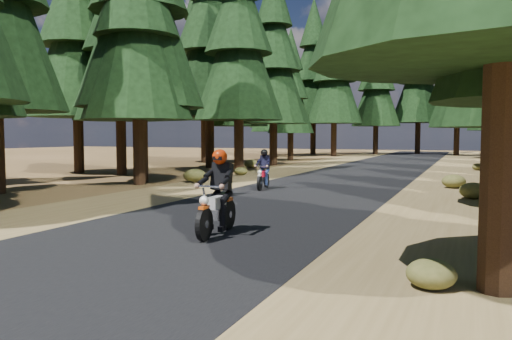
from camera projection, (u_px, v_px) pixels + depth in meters
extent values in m
plane|color=#453518|center=(232.00, 219.00, 12.10)|extent=(120.00, 120.00, 0.00)
cube|color=black|center=(297.00, 196.00, 16.68)|extent=(6.00, 100.00, 0.01)
cube|color=brown|center=(179.00, 190.00, 18.50)|extent=(3.20, 100.00, 0.01)
cube|color=brown|center=(444.00, 203.00, 14.87)|extent=(3.20, 100.00, 0.01)
cylinder|color=black|center=(505.00, 65.00, 6.27)|extent=(0.53, 0.53, 5.85)
cylinder|color=black|center=(139.00, 120.00, 20.44)|extent=(0.51, 0.51, 5.34)
cone|color=black|center=(137.00, 37.00, 20.20)|extent=(4.54, 4.54, 6.68)
cylinder|color=black|center=(502.00, 127.00, 13.66)|extent=(0.48, 0.48, 4.52)
cone|color=black|center=(505.00, 22.00, 13.47)|extent=(3.84, 3.84, 5.65)
cylinder|color=black|center=(141.00, 108.00, 21.30)|extent=(0.56, 0.56, 6.43)
cone|color=black|center=(140.00, 12.00, 21.02)|extent=(5.46, 5.46, 8.03)
cylinder|color=black|center=(121.00, 121.00, 25.40)|extent=(0.52, 0.52, 5.56)
cone|color=black|center=(120.00, 51.00, 25.15)|extent=(4.73, 4.73, 6.95)
cone|color=black|center=(119.00, 1.00, 24.98)|extent=(3.62, 3.62, 5.01)
cylinder|color=black|center=(239.00, 120.00, 27.14)|extent=(0.53, 0.53, 5.72)
cone|color=black|center=(239.00, 54.00, 26.89)|extent=(4.86, 4.86, 7.15)
cone|color=black|center=(238.00, 5.00, 26.71)|extent=(3.72, 3.72, 5.15)
cylinder|color=black|center=(512.00, 130.00, 22.09)|extent=(0.48, 0.48, 4.51)
cylinder|color=black|center=(210.00, 117.00, 31.17)|extent=(0.55, 0.55, 6.37)
cone|color=black|center=(209.00, 52.00, 30.89)|extent=(5.41, 5.41, 7.96)
cone|color=black|center=(209.00, 5.00, 30.69)|extent=(4.14, 4.14, 5.73)
cylinder|color=black|center=(273.00, 124.00, 33.69)|extent=(0.53, 0.53, 5.64)
cone|color=black|center=(274.00, 71.00, 33.44)|extent=(4.79, 4.79, 7.05)
cone|color=black|center=(274.00, 32.00, 33.26)|extent=(3.67, 3.67, 5.08)
cylinder|color=black|center=(504.00, 119.00, 27.25)|extent=(0.53, 0.53, 5.83)
cone|color=black|center=(506.00, 52.00, 27.00)|extent=(4.95, 4.95, 7.29)
cone|color=black|center=(508.00, 2.00, 26.82)|extent=(3.79, 3.79, 5.25)
cylinder|color=black|center=(237.00, 126.00, 37.47)|extent=(0.52, 0.52, 5.45)
cone|color=black|center=(237.00, 80.00, 37.23)|extent=(4.63, 4.63, 6.81)
cone|color=black|center=(237.00, 47.00, 37.06)|extent=(3.54, 3.54, 4.90)
cone|color=black|center=(237.00, 14.00, 36.89)|extent=(2.45, 2.45, 4.09)
cylinder|color=black|center=(291.00, 133.00, 40.31)|extent=(0.48, 0.48, 4.42)
cone|color=black|center=(291.00, 99.00, 40.12)|extent=(3.76, 3.76, 5.52)
cone|color=black|center=(291.00, 74.00, 39.98)|extent=(2.87, 2.87, 3.98)
cone|color=black|center=(291.00, 49.00, 39.84)|extent=(1.99, 1.99, 3.31)
cylinder|color=black|center=(272.00, 132.00, 46.61)|extent=(0.49, 0.49, 4.75)
cone|color=black|center=(272.00, 100.00, 46.41)|extent=(4.04, 4.04, 5.93)
cone|color=black|center=(272.00, 76.00, 46.26)|extent=(3.09, 3.09, 4.27)
cone|color=black|center=(272.00, 53.00, 46.11)|extent=(2.14, 2.14, 3.56)
cylinder|color=black|center=(78.00, 117.00, 26.57)|extent=(0.54, 0.54, 6.00)
cone|color=black|center=(76.00, 46.00, 26.31)|extent=(5.10, 5.10, 7.50)
cylinder|color=black|center=(205.00, 120.00, 37.16)|extent=(0.56, 0.56, 6.40)
cone|color=black|center=(204.00, 65.00, 36.88)|extent=(5.44, 5.44, 8.00)
cone|color=black|center=(204.00, 26.00, 36.68)|extent=(4.16, 4.16, 5.76)
cylinder|color=black|center=(334.00, 123.00, 48.54)|extent=(0.56, 0.56, 6.40)
cone|color=black|center=(334.00, 82.00, 48.27)|extent=(5.44, 5.44, 8.00)
cone|color=black|center=(335.00, 52.00, 48.06)|extent=(4.16, 4.16, 5.76)
cone|color=black|center=(335.00, 21.00, 47.86)|extent=(2.88, 2.88, 4.80)
cylinder|color=black|center=(493.00, 124.00, 43.04)|extent=(0.54, 0.54, 6.00)
cone|color=black|center=(494.00, 80.00, 42.78)|extent=(5.10, 5.10, 7.50)
cone|color=black|center=(495.00, 48.00, 42.59)|extent=(3.90, 3.90, 5.40)
cone|color=black|center=(496.00, 16.00, 42.40)|extent=(2.70, 2.70, 4.50)
cylinder|color=black|center=(313.00, 122.00, 52.46)|extent=(0.57, 0.57, 6.80)
cone|color=black|center=(313.00, 81.00, 52.17)|extent=(5.78, 5.78, 8.50)
cone|color=black|center=(314.00, 52.00, 51.95)|extent=(4.42, 4.42, 6.12)
cone|color=black|center=(314.00, 22.00, 51.74)|extent=(3.06, 3.06, 5.10)
cylinder|color=black|center=(376.00, 126.00, 52.87)|extent=(0.54, 0.54, 6.00)
cone|color=black|center=(376.00, 90.00, 52.61)|extent=(5.10, 5.10, 7.50)
cone|color=black|center=(377.00, 65.00, 52.42)|extent=(3.90, 3.90, 5.40)
cone|color=black|center=(377.00, 39.00, 52.24)|extent=(2.70, 2.70, 4.50)
cylinder|color=black|center=(457.00, 123.00, 49.71)|extent=(0.56, 0.56, 6.40)
cone|color=black|center=(458.00, 83.00, 49.43)|extent=(5.44, 5.44, 8.00)
cone|color=black|center=(459.00, 54.00, 49.23)|extent=(4.16, 4.16, 5.76)
cone|color=black|center=(460.00, 24.00, 49.03)|extent=(2.88, 2.88, 4.80)
cylinder|color=black|center=(418.00, 123.00, 54.02)|extent=(0.57, 0.57, 6.80)
cone|color=black|center=(419.00, 83.00, 53.72)|extent=(5.78, 5.78, 8.50)
cone|color=black|center=(420.00, 54.00, 53.51)|extent=(4.42, 4.42, 6.12)
cone|color=black|center=(420.00, 25.00, 53.30)|extent=(3.06, 3.06, 5.10)
cylinder|color=black|center=(273.00, 128.00, 50.02)|extent=(0.52, 0.52, 5.60)
cone|color=black|center=(273.00, 92.00, 49.78)|extent=(4.76, 4.76, 7.00)
cone|color=black|center=(273.00, 67.00, 49.60)|extent=(3.64, 3.64, 5.04)
cone|color=black|center=(273.00, 41.00, 49.43)|extent=(2.52, 2.52, 4.20)
ellipsoid|color=#474C1E|center=(241.00, 171.00, 25.33)|extent=(0.70, 0.70, 0.42)
ellipsoid|color=#474C1E|center=(431.00, 274.00, 6.61)|extent=(0.66, 0.66, 0.39)
ellipsoid|color=#474C1E|center=(474.00, 191.00, 15.92)|extent=(0.88, 0.88, 0.53)
ellipsoid|color=#474C1E|center=(454.00, 181.00, 19.14)|extent=(0.88, 0.88, 0.53)
ellipsoid|color=#474C1E|center=(251.00, 164.00, 30.93)|extent=(0.90, 0.90, 0.54)
ellipsoid|color=#474C1E|center=(478.00, 167.00, 28.86)|extent=(0.68, 0.68, 0.41)
ellipsoid|color=#474C1E|center=(195.00, 176.00, 21.52)|extent=(0.98, 0.98, 0.59)
cube|color=black|center=(217.00, 178.00, 10.06)|extent=(0.41, 0.27, 0.56)
sphere|color=#B52A07|center=(217.00, 157.00, 10.03)|extent=(0.34, 0.34, 0.31)
cube|color=black|center=(263.00, 162.00, 18.69)|extent=(0.36, 0.25, 0.48)
sphere|color=black|center=(263.00, 153.00, 18.67)|extent=(0.31, 0.31, 0.27)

